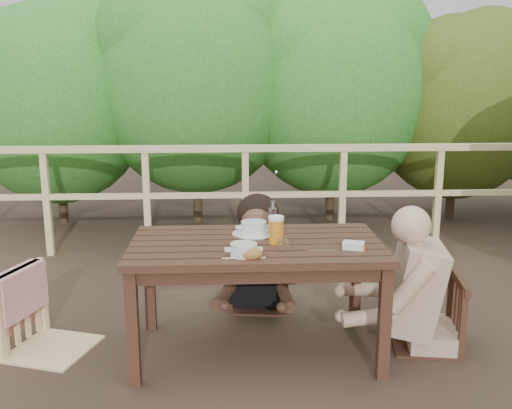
{
  "coord_description": "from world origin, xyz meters",
  "views": [
    {
      "loc": [
        -0.17,
        -3.25,
        1.65
      ],
      "look_at": [
        0.0,
        0.05,
        0.9
      ],
      "focal_mm": 40.99,
      "sensor_mm": 36.0,
      "label": 1
    }
  ],
  "objects_px": {
    "chair_left": "(47,277)",
    "bread_roll": "(251,254)",
    "beer_glass": "(276,231)",
    "chair_far": "(259,247)",
    "soup_far": "(254,228)",
    "woman": "(259,218)",
    "soup_near": "(244,251)",
    "chair_right": "(429,281)",
    "tumbler": "(284,246)",
    "diner_right": "(438,232)",
    "table": "(256,299)",
    "bottle": "(273,220)",
    "butter_tub": "(353,247)"
  },
  "relations": [
    {
      "from": "chair_left",
      "to": "bread_roll",
      "type": "relative_size",
      "value": 7.74
    },
    {
      "from": "chair_left",
      "to": "beer_glass",
      "type": "xyz_separation_m",
      "value": [
        1.35,
        -0.1,
        0.29
      ]
    },
    {
      "from": "chair_far",
      "to": "soup_far",
      "type": "xyz_separation_m",
      "value": [
        -0.06,
        -0.53,
        0.28
      ]
    },
    {
      "from": "woman",
      "to": "beer_glass",
      "type": "bearing_deg",
      "value": 101.01
    },
    {
      "from": "chair_far",
      "to": "soup_far",
      "type": "distance_m",
      "value": 0.61
    },
    {
      "from": "chair_left",
      "to": "soup_near",
      "type": "height_order",
      "value": "chair_left"
    },
    {
      "from": "chair_right",
      "to": "chair_far",
      "type": "bearing_deg",
      "value": -115.02
    },
    {
      "from": "soup_far",
      "to": "tumbler",
      "type": "height_order",
      "value": "soup_far"
    },
    {
      "from": "soup_far",
      "to": "bread_roll",
      "type": "distance_m",
      "value": 0.48
    },
    {
      "from": "beer_glass",
      "to": "woman",
      "type": "bearing_deg",
      "value": 94.08
    },
    {
      "from": "chair_far",
      "to": "soup_near",
      "type": "relative_size",
      "value": 3.56
    },
    {
      "from": "chair_left",
      "to": "chair_right",
      "type": "relative_size",
      "value": 1.13
    },
    {
      "from": "diner_right",
      "to": "beer_glass",
      "type": "bearing_deg",
      "value": 103.15
    },
    {
      "from": "table",
      "to": "bottle",
      "type": "relative_size",
      "value": 6.3
    },
    {
      "from": "table",
      "to": "chair_far",
      "type": "relative_size",
      "value": 1.68
    },
    {
      "from": "chair_right",
      "to": "tumbler",
      "type": "bearing_deg",
      "value": -67.54
    },
    {
      "from": "woman",
      "to": "bottle",
      "type": "height_order",
      "value": "woman"
    },
    {
      "from": "chair_far",
      "to": "soup_near",
      "type": "xyz_separation_m",
      "value": [
        -0.14,
        -0.97,
        0.28
      ]
    },
    {
      "from": "bread_roll",
      "to": "diner_right",
      "type": "bearing_deg",
      "value": 16.42
    },
    {
      "from": "bread_roll",
      "to": "table",
      "type": "bearing_deg",
      "value": 81.14
    },
    {
      "from": "table",
      "to": "tumbler",
      "type": "bearing_deg",
      "value": -50.51
    },
    {
      "from": "bread_roll",
      "to": "bottle",
      "type": "height_order",
      "value": "bottle"
    },
    {
      "from": "chair_left",
      "to": "butter_tub",
      "type": "relative_size",
      "value": 7.89
    },
    {
      "from": "bottle",
      "to": "chair_left",
      "type": "bearing_deg",
      "value": -178.23
    },
    {
      "from": "chair_right",
      "to": "butter_tub",
      "type": "bearing_deg",
      "value": -59.72
    },
    {
      "from": "soup_far",
      "to": "bottle",
      "type": "xyz_separation_m",
      "value": [
        0.11,
        -0.07,
        0.07
      ]
    },
    {
      "from": "bread_roll",
      "to": "tumbler",
      "type": "relative_size",
      "value": 1.56
    },
    {
      "from": "table",
      "to": "tumbler",
      "type": "xyz_separation_m",
      "value": [
        0.14,
        -0.17,
        0.38
      ]
    },
    {
      "from": "soup_near",
      "to": "chair_right",
      "type": "bearing_deg",
      "value": 14.45
    },
    {
      "from": "beer_glass",
      "to": "tumbler",
      "type": "xyz_separation_m",
      "value": [
        0.03,
        -0.15,
        -0.05
      ]
    },
    {
      "from": "chair_far",
      "to": "beer_glass",
      "type": "height_order",
      "value": "chair_far"
    },
    {
      "from": "chair_far",
      "to": "diner_right",
      "type": "distance_m",
      "value": 1.26
    },
    {
      "from": "woman",
      "to": "soup_near",
      "type": "distance_m",
      "value": 1.01
    },
    {
      "from": "bread_roll",
      "to": "chair_right",
      "type": "bearing_deg",
      "value": 16.84
    },
    {
      "from": "soup_near",
      "to": "soup_far",
      "type": "xyz_separation_m",
      "value": [
        0.07,
        0.44,
        0.0
      ]
    },
    {
      "from": "soup_far",
      "to": "bread_roll",
      "type": "bearing_deg",
      "value": -94.57
    },
    {
      "from": "chair_right",
      "to": "bread_roll",
      "type": "xyz_separation_m",
      "value": [
        -1.1,
        -0.33,
        0.29
      ]
    },
    {
      "from": "soup_near",
      "to": "butter_tub",
      "type": "height_order",
      "value": "soup_near"
    },
    {
      "from": "tumbler",
      "to": "chair_far",
      "type": "bearing_deg",
      "value": 95.37
    },
    {
      "from": "chair_left",
      "to": "tumbler",
      "type": "xyz_separation_m",
      "value": [
        1.38,
        -0.25,
        0.24
      ]
    },
    {
      "from": "woman",
      "to": "bread_roll",
      "type": "xyz_separation_m",
      "value": [
        -0.1,
        -1.03,
        0.06
      ]
    },
    {
      "from": "soup_near",
      "to": "beer_glass",
      "type": "relative_size",
      "value": 1.42
    },
    {
      "from": "tumbler",
      "to": "bottle",
      "type": "bearing_deg",
      "value": 97.46
    },
    {
      "from": "tumbler",
      "to": "butter_tub",
      "type": "relative_size",
      "value": 0.65
    },
    {
      "from": "chair_far",
      "to": "bread_roll",
      "type": "xyz_separation_m",
      "value": [
        -0.1,
        -1.01,
        0.28
      ]
    },
    {
      "from": "chair_far",
      "to": "beer_glass",
      "type": "relative_size",
      "value": 5.04
    },
    {
      "from": "diner_right",
      "to": "beer_glass",
      "type": "xyz_separation_m",
      "value": [
        -0.97,
        -0.06,
        0.04
      ]
    },
    {
      "from": "diner_right",
      "to": "tumbler",
      "type": "relative_size",
      "value": 18.49
    },
    {
      "from": "table",
      "to": "bread_roll",
      "type": "distance_m",
      "value": 0.48
    },
    {
      "from": "diner_right",
      "to": "butter_tub",
      "type": "relative_size",
      "value": 12.06
    }
  ]
}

